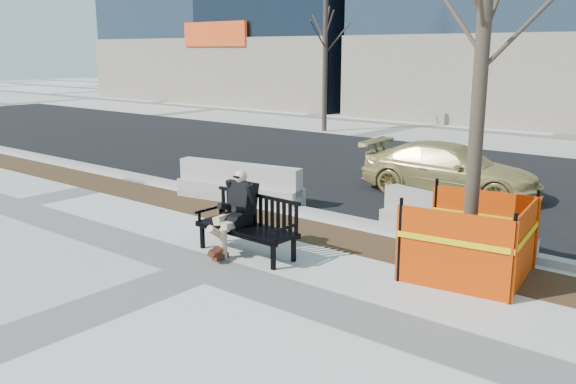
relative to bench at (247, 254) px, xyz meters
The scene contains 11 objects.
ground 0.88m from the bench, 93.25° to the right, with size 120.00×120.00×0.00m, color beige.
mulch_strip 1.72m from the bench, 91.67° to the left, with size 40.00×1.20×0.02m, color #47301C.
asphalt_street 7.92m from the bench, 90.36° to the left, with size 60.00×10.40×0.01m, color black.
curb 2.67m from the bench, 91.08° to the left, with size 60.00×0.25×0.12m, color #9E9B93.
bench is the anchor object (origin of this frame).
seated_man 0.26m from the bench, 167.34° to the left, with size 0.58×0.97×1.36m, color black, non-canonical shape.
tree_fence 3.52m from the bench, 23.70° to the left, with size 2.52×2.52×6.30m, color #FF3700, non-canonical shape.
sedan 6.20m from the bench, 83.08° to the left, with size 1.68×4.14×1.20m, color tan.
jersey_barrier_left 3.70m from the bench, 135.37° to the left, with size 3.05×0.61×0.87m, color #A9A69E, non-canonical shape.
jersey_barrier_right 3.59m from the bench, 47.79° to the left, with size 2.90×0.58×0.83m, color gray, non-canonical shape.
far_tree_left 16.05m from the bench, 121.23° to the left, with size 2.26×2.26×6.10m, color #42342A, non-canonical shape.
Camera 1 is at (6.71, -6.21, 3.33)m, focal length 38.28 mm.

